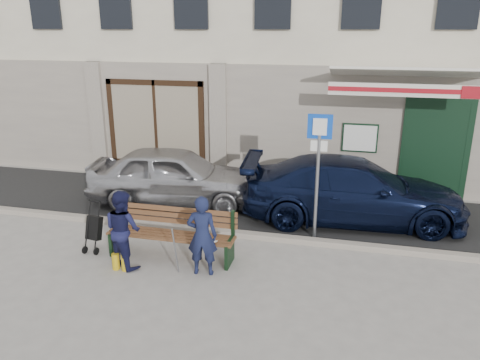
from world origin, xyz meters
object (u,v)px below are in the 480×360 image
(car_silver, at_px, (174,176))
(bench, at_px, (169,234))
(stroller, at_px, (94,229))
(car_navy, at_px, (353,190))
(woman, at_px, (123,229))
(parking_sign, at_px, (318,158))
(man, at_px, (202,236))

(car_silver, xyz_separation_m, bench, (0.92, -2.69, -0.24))
(stroller, bearing_deg, car_navy, 38.20)
(bench, height_order, woman, woman)
(parking_sign, bearing_deg, car_navy, 56.74)
(car_navy, bearing_deg, car_silver, 83.88)
(woman, bearing_deg, car_silver, -59.88)
(car_silver, bearing_deg, car_navy, -98.87)
(car_silver, xyz_separation_m, woman, (0.27, -3.19, 0.02))
(parking_sign, xyz_separation_m, woman, (-3.22, -1.96, -0.98))
(parking_sign, xyz_separation_m, stroller, (-4.07, -1.53, -1.26))
(man, distance_m, woman, 1.45)
(bench, xyz_separation_m, stroller, (-1.50, -0.06, -0.02))
(car_silver, height_order, stroller, car_silver)
(car_silver, height_order, woman, woman)
(car_silver, xyz_separation_m, car_navy, (4.20, -0.09, 0.00))
(bench, relative_size, stroller, 2.44)
(car_silver, bearing_deg, stroller, 160.43)
(parking_sign, distance_m, stroller, 4.52)
(bench, height_order, stroller, stroller)
(parking_sign, height_order, woman, parking_sign)
(car_navy, height_order, stroller, car_navy)
(car_navy, xyz_separation_m, parking_sign, (-0.71, -1.14, 1.00))
(car_silver, relative_size, parking_sign, 1.61)
(woman, bearing_deg, parking_sign, -123.37)
(car_navy, relative_size, parking_sign, 1.89)
(car_silver, bearing_deg, bench, -168.75)
(car_silver, distance_m, bench, 2.86)
(bench, xyz_separation_m, woman, (-0.65, -0.50, 0.26))
(bench, relative_size, woman, 1.68)
(man, bearing_deg, stroller, -17.53)
(car_navy, bearing_deg, woman, 123.35)
(man, distance_m, stroller, 2.35)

